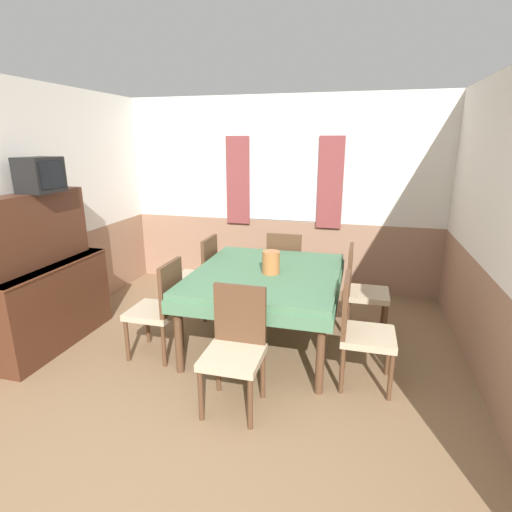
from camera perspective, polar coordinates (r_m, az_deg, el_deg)
name	(u,v)px	position (r m, az deg, el deg)	size (l,w,h in m)	color
ground_plane	(150,500)	(2.80, -14.92, -30.65)	(16.00, 16.00, 0.00)	#846647
wall_back	(281,195)	(5.53, 3.55, 8.75)	(4.68, 0.09, 2.60)	white
wall_left	(45,211)	(4.81, -27.89, 5.68)	(0.05, 4.14, 2.60)	white
wall_right	(501,235)	(3.73, 31.58, 2.60)	(0.05, 4.14, 2.60)	white
dining_table	(266,281)	(3.98, 1.50, -3.58)	(1.44, 1.66, 0.78)	#4C7A56
chair_left_far	(200,273)	(4.76, -8.00, -2.47)	(0.44, 0.44, 0.95)	brown
chair_right_near	(360,328)	(3.50, 14.61, -9.93)	(0.44, 0.44, 0.95)	brown
chair_right_far	(361,287)	(4.41, 14.77, -4.36)	(0.44, 0.44, 0.95)	brown
chair_head_near	(235,345)	(3.14, -2.97, -12.53)	(0.44, 0.44, 0.95)	brown
chair_head_window	(285,266)	(4.99, 4.21, -1.45)	(0.44, 0.44, 0.95)	brown
chair_left_near	(160,306)	(3.92, -13.58, -6.92)	(0.44, 0.44, 0.95)	brown
sideboard	(45,284)	(4.50, -27.92, -3.52)	(0.46, 1.37, 1.55)	#4C2819
tv	(40,175)	(4.33, -28.49, 10.14)	(0.29, 0.37, 0.33)	black
vase	(271,262)	(3.86, 2.16, -0.91)	(0.17, 0.17, 0.22)	#B26B38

